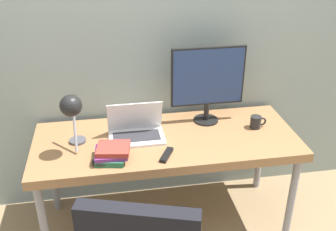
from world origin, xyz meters
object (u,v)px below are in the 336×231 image
(desk_lamp, at_px, (72,109))
(laptop, at_px, (136,130))
(game_controller, at_px, (104,161))
(mug, at_px, (256,122))
(book_stack, at_px, (112,153))
(monitor, at_px, (208,80))

(desk_lamp, bearing_deg, laptop, 19.10)
(desk_lamp, distance_m, game_controller, 0.35)
(mug, relative_size, game_controller, 0.76)
(laptop, xyz_separation_m, game_controller, (-0.21, -0.28, -0.03))
(laptop, relative_size, book_stack, 1.62)
(book_stack, bearing_deg, mug, 13.07)
(book_stack, height_order, mug, book_stack)
(mug, height_order, game_controller, mug)
(laptop, height_order, book_stack, laptop)
(monitor, xyz_separation_m, mug, (0.31, -0.16, -0.26))
(desk_lamp, xyz_separation_m, book_stack, (0.21, -0.11, -0.25))
(laptop, distance_m, mug, 0.81)
(laptop, bearing_deg, book_stack, -124.46)
(monitor, distance_m, desk_lamp, 0.92)
(game_controller, bearing_deg, mug, 14.45)
(monitor, height_order, book_stack, monitor)
(desk_lamp, bearing_deg, book_stack, -27.99)
(laptop, height_order, game_controller, laptop)
(laptop, xyz_separation_m, monitor, (0.50, 0.14, 0.26))
(desk_lamp, relative_size, book_stack, 1.78)
(monitor, bearing_deg, game_controller, -149.65)
(game_controller, bearing_deg, desk_lamp, 137.25)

